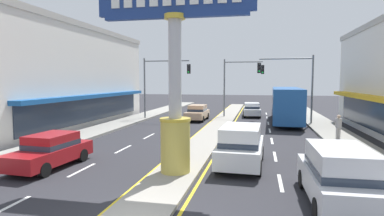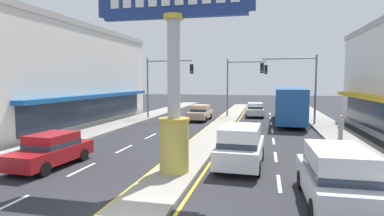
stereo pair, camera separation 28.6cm
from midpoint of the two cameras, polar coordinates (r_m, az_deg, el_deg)
median_strip at (r=26.25m, az=4.08°, el=-3.60°), size 1.94×52.00×0.14m
sidewalk_left at (r=27.03m, az=-15.50°, el=-3.48°), size 2.58×60.00×0.18m
sidewalk_right at (r=24.61m, az=24.35°, el=-4.56°), size 2.58×60.00×0.18m
lane_markings at (r=24.93m, az=3.65°, el=-4.21°), size 8.68×52.00×0.01m
district_sign at (r=13.13m, az=-3.69°, el=5.69°), size 6.52×1.29×8.04m
storefront_left at (r=31.30m, az=-25.43°, el=5.15°), size 10.51×22.55×8.67m
traffic_light_left_side at (r=31.96m, az=-5.82°, el=5.43°), size 4.86×0.46×6.20m
traffic_light_right_side at (r=29.72m, az=17.17°, el=5.27°), size 4.86×0.46×6.20m
traffic_light_median_far at (r=33.93m, az=8.09°, el=5.29°), size 4.20×0.46×6.20m
suv_near_right_lane at (r=14.93m, az=8.22°, el=-6.64°), size 2.10×4.67×1.90m
sedan_far_right_lane at (r=16.10m, az=-24.51°, el=-6.90°), size 2.01×4.39×1.53m
bus_near_left_lane at (r=31.32m, az=16.29°, el=0.91°), size 2.91×11.28×3.26m
sedan_mid_left_lane at (r=31.70m, az=0.70°, el=-0.80°), size 1.89×4.33×1.53m
sedan_far_left_oncoming at (r=35.54m, az=10.43°, el=-0.26°), size 2.03×4.39×1.53m
suv_kerb_right at (r=11.22m, az=24.20°, el=-10.94°), size 2.04×4.64×1.90m
pedestrian_far_side at (r=21.92m, az=24.41°, el=-2.98°), size 0.31×0.44×1.65m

